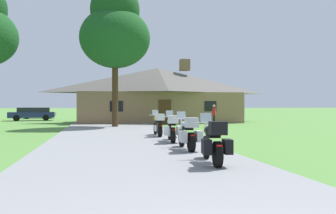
# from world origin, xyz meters

# --- Properties ---
(ground_plane) EXTENTS (500.00, 500.00, 0.00)m
(ground_plane) POSITION_xyz_m (0.00, 20.00, 0.00)
(ground_plane) COLOR #56893D
(asphalt_driveway) EXTENTS (6.40, 80.00, 0.06)m
(asphalt_driveway) POSITION_xyz_m (0.00, 18.00, 0.03)
(asphalt_driveway) COLOR gray
(asphalt_driveway) RESTS_ON ground
(motorcycle_black_nearest_to_camera) EXTENTS (0.88, 2.08, 1.30)m
(motorcycle_black_nearest_to_camera) POSITION_xyz_m (1.85, 5.93, 0.61)
(motorcycle_black_nearest_to_camera) COLOR black
(motorcycle_black_nearest_to_camera) RESTS_ON asphalt_driveway
(motorcycle_silver_second_in_row) EXTENTS (0.73, 2.08, 1.30)m
(motorcycle_silver_second_in_row) POSITION_xyz_m (1.93, 8.77, 0.61)
(motorcycle_silver_second_in_row) COLOR black
(motorcycle_silver_second_in_row) RESTS_ON asphalt_driveway
(motorcycle_silver_third_in_row) EXTENTS (0.86, 2.08, 1.30)m
(motorcycle_silver_third_in_row) POSITION_xyz_m (1.95, 11.43, 0.61)
(motorcycle_silver_third_in_row) COLOR black
(motorcycle_silver_third_in_row) RESTS_ON asphalt_driveway
(motorcycle_yellow_farthest_in_row) EXTENTS (0.66, 2.08, 1.30)m
(motorcycle_yellow_farthest_in_row) POSITION_xyz_m (1.89, 14.39, 0.62)
(motorcycle_yellow_farthest_in_row) COLOR black
(motorcycle_yellow_farthest_in_row) RESTS_ON asphalt_driveway
(stone_lodge) EXTENTS (15.68, 7.23, 6.13)m
(stone_lodge) POSITION_xyz_m (4.60, 29.89, 2.69)
(stone_lodge) COLOR #896B4C
(stone_lodge) RESTS_ON ground
(bystander_red_shirt_near_lodge) EXTENTS (0.37, 0.49, 1.67)m
(bystander_red_shirt_near_lodge) POSITION_xyz_m (7.38, 21.65, 0.93)
(bystander_red_shirt_near_lodge) COLOR black
(bystander_red_shirt_near_lodge) RESTS_ON ground
(tree_by_lodge_front) EXTENTS (5.13, 5.13, 10.49)m
(tree_by_lodge_front) POSITION_xyz_m (0.15, 22.71, 7.11)
(tree_by_lodge_front) COLOR #422D19
(tree_by_lodge_front) RESTS_ON ground
(parked_navy_suv_far_left) EXTENTS (4.86, 2.65, 1.40)m
(parked_navy_suv_far_left) POSITION_xyz_m (-7.98, 35.99, 0.78)
(parked_navy_suv_far_left) COLOR navy
(parked_navy_suv_far_left) RESTS_ON ground
(parked_white_sedan_far_left) EXTENTS (4.55, 2.95, 1.20)m
(parked_white_sedan_far_left) POSITION_xyz_m (-8.49, 42.23, 0.64)
(parked_white_sedan_far_left) COLOR silver
(parked_white_sedan_far_left) RESTS_ON ground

